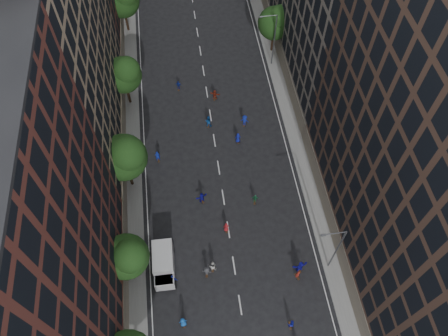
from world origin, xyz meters
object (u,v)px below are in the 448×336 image
(streetlamp_near, at_px, (336,248))
(skater_2, at_px, (291,324))
(cargo_van, at_px, (164,264))
(skater_0, at_px, (183,322))
(streetlamp_far, at_px, (273,37))

(streetlamp_near, xyz_separation_m, skater_2, (-5.51, -5.86, -4.39))
(cargo_van, bearing_deg, skater_0, -75.21)
(streetlamp_near, bearing_deg, cargo_van, 173.10)
(streetlamp_near, bearing_deg, skater_0, -165.79)
(streetlamp_far, xyz_separation_m, skater_2, (-5.51, -38.86, -4.39))
(streetlamp_far, height_order, skater_0, streetlamp_far)
(streetlamp_far, relative_size, skater_2, 5.79)
(streetlamp_far, height_order, skater_2, streetlamp_far)
(streetlamp_near, bearing_deg, skater_2, -133.20)
(cargo_van, height_order, skater_0, cargo_van)
(skater_0, height_order, skater_2, skater_0)
(streetlamp_far, bearing_deg, skater_2, -98.06)
(streetlamp_near, height_order, skater_2, streetlamp_near)
(skater_2, bearing_deg, streetlamp_far, -97.85)
(cargo_van, xyz_separation_m, skater_0, (1.57, -6.40, -0.55))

